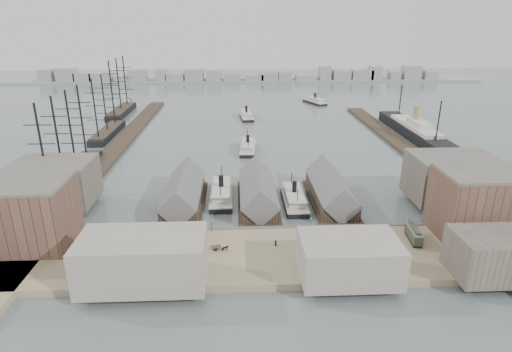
{
  "coord_description": "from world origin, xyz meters",
  "views": [
    {
      "loc": [
        -7.03,
        -122.27,
        62.32
      ],
      "look_at": [
        0.0,
        30.0,
        6.0
      ],
      "focal_mm": 30.0,
      "sensor_mm": 36.0,
      "label": 1
    }
  ],
  "objects_px": {
    "ocean_steamer": "(415,130)",
    "tram": "(414,234)",
    "horse_cart_right": "(350,260)",
    "horse_cart_left": "(118,244)",
    "horse_cart_center": "(222,248)",
    "ferry_docked_west": "(221,193)"
  },
  "relations": [
    {
      "from": "horse_cart_center",
      "to": "horse_cart_right",
      "type": "distance_m",
      "value": 34.64
    },
    {
      "from": "horse_cart_center",
      "to": "horse_cart_right",
      "type": "height_order",
      "value": "horse_cart_center"
    },
    {
      "from": "ocean_steamer",
      "to": "tram",
      "type": "bearing_deg",
      "value": -112.06
    },
    {
      "from": "tram",
      "to": "horse_cart_right",
      "type": "xyz_separation_m",
      "value": [
        -21.27,
        -11.08,
        -1.12
      ]
    },
    {
      "from": "ocean_steamer",
      "to": "horse_cart_left",
      "type": "relative_size",
      "value": 21.13
    },
    {
      "from": "horse_cart_left",
      "to": "horse_cart_right",
      "type": "height_order",
      "value": "horse_cart_right"
    },
    {
      "from": "ocean_steamer",
      "to": "horse_cart_center",
      "type": "relative_size",
      "value": 17.8
    },
    {
      "from": "ocean_steamer",
      "to": "horse_cart_center",
      "type": "distance_m",
      "value": 160.9
    },
    {
      "from": "horse_cart_center",
      "to": "horse_cart_right",
      "type": "relative_size",
      "value": 1.03
    },
    {
      "from": "horse_cart_center",
      "to": "horse_cart_right",
      "type": "xyz_separation_m",
      "value": [
        33.75,
        -7.79,
        -0.01
      ]
    },
    {
      "from": "tram",
      "to": "horse_cart_left",
      "type": "height_order",
      "value": "tram"
    },
    {
      "from": "tram",
      "to": "horse_cart_right",
      "type": "bearing_deg",
      "value": -146.64
    },
    {
      "from": "ferry_docked_west",
      "to": "horse_cart_right",
      "type": "distance_m",
      "value": 60.05
    },
    {
      "from": "tram",
      "to": "horse_cart_center",
      "type": "distance_m",
      "value": 55.13
    },
    {
      "from": "tram",
      "to": "horse_cart_center",
      "type": "relative_size",
      "value": 2.15
    },
    {
      "from": "ferry_docked_west",
      "to": "horse_cart_left",
      "type": "height_order",
      "value": "ferry_docked_west"
    },
    {
      "from": "tram",
      "to": "horse_cart_right",
      "type": "distance_m",
      "value": 24.01
    },
    {
      "from": "tram",
      "to": "horse_cart_center",
      "type": "xyz_separation_m",
      "value": [
        -55.02,
        -3.29,
        -1.11
      ]
    },
    {
      "from": "ocean_steamer",
      "to": "horse_cart_right",
      "type": "relative_size",
      "value": 18.39
    },
    {
      "from": "ocean_steamer",
      "to": "tram",
      "type": "distance_m",
      "value": 129.3
    },
    {
      "from": "horse_cart_center",
      "to": "ferry_docked_west",
      "type": "bearing_deg",
      "value": -12.18
    },
    {
      "from": "ferry_docked_west",
      "to": "ocean_steamer",
      "type": "xyz_separation_m",
      "value": [
        105.0,
        82.25,
        1.54
      ]
    }
  ]
}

